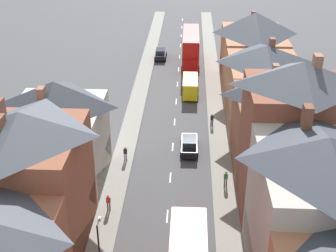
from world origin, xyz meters
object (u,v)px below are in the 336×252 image
pedestrian_mid_right (226,178)px  pedestrian_far_left (125,153)px  pedestrian_mid_left (108,202)px  street_lamp (100,250)px  car_near_blue (189,145)px  car_parked_right_a (191,37)px  car_near_silver (161,54)px  delivery_van (190,86)px  double_decker_bus_mid_street (191,48)px  pedestrian_far_right (212,119)px

pedestrian_mid_right → pedestrian_far_left: size_ratio=1.00×
pedestrian_mid_left → street_lamp: size_ratio=0.29×
car_near_blue → car_parked_right_a: (0.00, 39.68, 0.01)m
car_near_silver → car_parked_right_a: (4.90, 9.84, 0.03)m
car_parked_right_a → delivery_van: delivery_van is taller
car_near_blue → delivery_van: 15.03m
double_decker_bus_mid_street → car_parked_right_a: double_decker_bus_mid_street is taller
car_near_blue → pedestrian_far_left: pedestrian_far_left is taller
car_parked_right_a → pedestrian_far_right: 34.00m
car_parked_right_a → pedestrian_far_left: pedestrian_far_left is taller
pedestrian_mid_right → street_lamp: bearing=-127.1°
pedestrian_mid_left → pedestrian_mid_right: size_ratio=1.00×
pedestrian_mid_right → street_lamp: size_ratio=0.29×
pedestrian_mid_left → pedestrian_mid_right: same height
pedestrian_mid_left → street_lamp: street_lamp is taller
car_near_blue → pedestrian_mid_right: 7.37m
pedestrian_mid_left → pedestrian_mid_right: 11.19m
car_parked_right_a → street_lamp: size_ratio=0.71×
pedestrian_far_left → car_near_silver: bearing=87.1°
street_lamp → car_near_silver: bearing=88.7°
double_decker_bus_mid_street → car_near_blue: (0.01, -26.68, -1.98)m
pedestrian_far_right → street_lamp: 26.42m
pedestrian_mid_right → pedestrian_far_right: 12.32m
delivery_van → pedestrian_far_right: 9.60m
car_near_silver → pedestrian_mid_left: size_ratio=2.67×
double_decker_bus_mid_street → car_near_silver: size_ratio=2.51×
car_near_blue → car_parked_right_a: 39.68m
car_near_silver → pedestrian_far_right: (7.50, -24.06, 0.22)m
car_near_blue → pedestrian_far_right: size_ratio=2.66×
pedestrian_mid_right → pedestrian_far_right: same height
pedestrian_far_right → street_lamp: (-8.65, -24.87, 2.21)m
double_decker_bus_mid_street → street_lamp: bearing=-97.5°
street_lamp → pedestrian_far_left: bearing=91.6°
car_near_blue → pedestrian_far_right: 6.35m
delivery_van → pedestrian_far_right: delivery_van is taller
car_parked_right_a → pedestrian_far_right: pedestrian_far_right is taller
delivery_van → pedestrian_far_right: size_ratio=3.23×
double_decker_bus_mid_street → car_near_blue: size_ratio=2.52×
car_near_blue → street_lamp: (-6.05, -19.08, 2.41)m
pedestrian_far_left → street_lamp: bearing=-88.4°
car_parked_right_a → pedestrian_mid_right: (3.45, -46.19, 0.19)m
car_parked_right_a → street_lamp: 59.12m
pedestrian_far_right → pedestrian_mid_left: bearing=-120.1°
pedestrian_mid_right → street_lamp: (-9.50, -12.58, 2.21)m
car_parked_right_a → double_decker_bus_mid_street: bearing=-90.0°
car_near_blue → car_parked_right_a: size_ratio=1.10×
car_near_silver → pedestrian_mid_left: (-2.04, -40.51, 0.22)m
car_near_blue → pedestrian_far_left: bearing=-159.9°
street_lamp → pedestrian_mid_left: bearing=96.0°
pedestrian_far_left → street_lamp: (0.48, -16.69, 2.21)m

